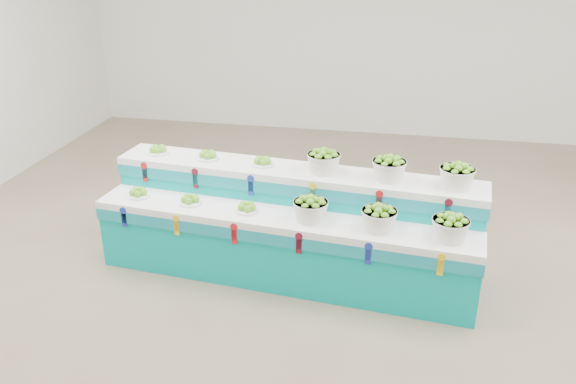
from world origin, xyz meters
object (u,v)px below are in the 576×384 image
Objects in this scene: display_stand at (288,225)px; basket_upper_right at (457,176)px; basket_lower_left at (311,209)px; plate_upper_mid at (208,155)px.

basket_upper_right reaches higher than display_stand.
display_stand is at bearing 135.47° from basket_lower_left.
display_stand is 11.56× the size of basket_lower_left.
plate_upper_mid reaches higher than basket_lower_left.
display_stand is at bearing -177.46° from basket_upper_right.
basket_lower_left is (0.26, -0.26, 0.33)m from display_stand.
display_stand is 1.67m from basket_upper_right.
display_stand is 0.49m from basket_lower_left.
plate_upper_mid is at bearing 153.31° from basket_lower_left.
plate_upper_mid is (-0.90, 0.33, 0.56)m from display_stand.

